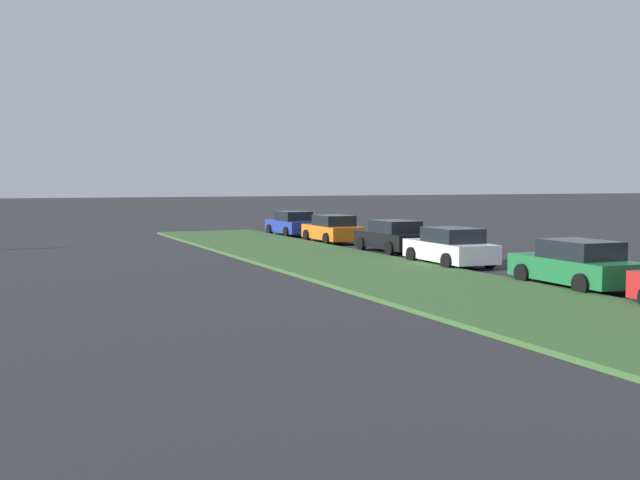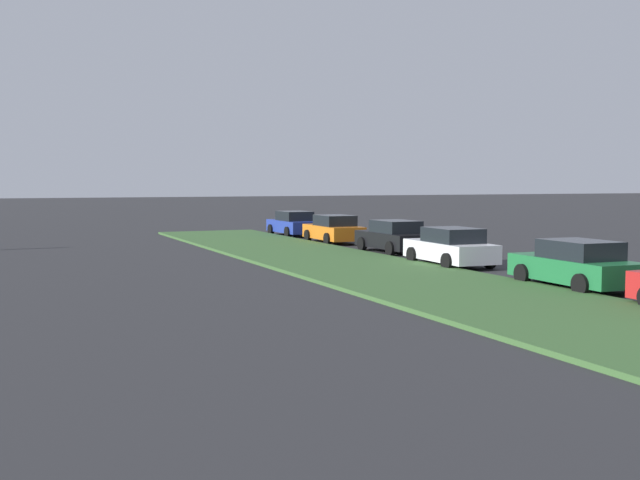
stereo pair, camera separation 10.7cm
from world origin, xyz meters
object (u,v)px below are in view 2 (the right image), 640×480
(parked_car_orange, at_px, (334,229))
(parked_car_white, at_px, (451,247))
(parked_car_black, at_px, (394,237))
(parked_car_green, at_px, (576,265))
(parked_car_blue, at_px, (293,224))

(parked_car_orange, bearing_deg, parked_car_white, 178.98)
(parked_car_black, bearing_deg, parked_car_green, 176.69)
(parked_car_black, xyz_separation_m, parked_car_orange, (5.96, 0.30, 0.00))
(parked_car_black, height_order, parked_car_orange, same)
(parked_car_orange, bearing_deg, parked_car_blue, 0.96)
(parked_car_white, xyz_separation_m, parked_car_blue, (17.35, -0.35, 0.00))
(parked_car_green, height_order, parked_car_black, same)
(parked_car_green, xyz_separation_m, parked_car_orange, (18.35, -0.29, 0.00))
(parked_car_green, relative_size, parked_car_blue, 1.01)
(parked_car_white, xyz_separation_m, parked_car_black, (5.66, -0.67, 0.00))
(parked_car_blue, bearing_deg, parked_car_green, 178.25)
(parked_car_green, xyz_separation_m, parked_car_blue, (24.08, -0.28, 0.00))
(parked_car_orange, height_order, parked_car_blue, same)
(parked_car_white, distance_m, parked_car_black, 5.70)
(parked_car_black, distance_m, parked_car_blue, 11.69)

